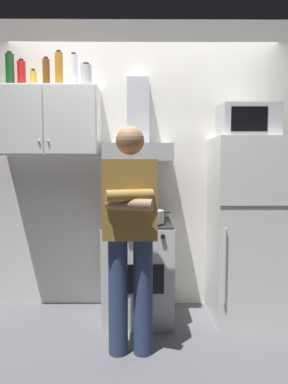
% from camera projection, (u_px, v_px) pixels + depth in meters
% --- Properties ---
extents(ground_plane, '(7.00, 7.00, 0.00)m').
position_uv_depth(ground_plane, '(144.00, 330.00, 2.93)').
color(ground_plane, '#4C4C51').
extents(back_wall_tiled, '(4.80, 0.10, 2.70)m').
position_uv_depth(back_wall_tiled, '(144.00, 166.00, 3.41)').
color(back_wall_tiled, silver).
rests_on(back_wall_tiled, ground_plane).
extents(upper_cabinet, '(0.90, 0.37, 0.60)m').
position_uv_depth(upper_cabinet, '(48.00, 122.00, 3.14)').
color(upper_cabinet, white).
extents(stove_oven, '(0.60, 0.62, 0.87)m').
position_uv_depth(stove_oven, '(138.00, 270.00, 3.14)').
color(stove_oven, silver).
rests_on(stove_oven, ground_plane).
extents(range_hood, '(0.60, 0.44, 0.75)m').
position_uv_depth(range_hood, '(138.00, 139.00, 3.16)').
color(range_hood, '#B7BABF').
extents(refrigerator, '(0.60, 0.62, 1.60)m').
position_uv_depth(refrigerator, '(245.00, 229.00, 3.11)').
color(refrigerator, white).
rests_on(refrigerator, ground_plane).
extents(microwave, '(0.48, 0.37, 0.28)m').
position_uv_depth(microwave, '(247.00, 121.00, 3.05)').
color(microwave, '#B7BABF').
rests_on(microwave, refrigerator).
extents(person_standing, '(0.38, 0.33, 1.64)m').
position_uv_depth(person_standing, '(130.00, 231.00, 2.49)').
color(person_standing, navy).
rests_on(person_standing, ground_plane).
extents(cooking_pot, '(0.28, 0.18, 0.11)m').
position_uv_depth(cooking_pot, '(153.00, 217.00, 2.98)').
color(cooking_pot, '#B7BABF').
rests_on(cooking_pot, stove_oven).
extents(bottle_spice_jar, '(0.05, 0.05, 0.16)m').
position_uv_depth(bottle_spice_jar, '(33.00, 79.00, 3.10)').
color(bottle_spice_jar, gold).
rests_on(bottle_spice_jar, upper_cabinet).
extents(bottle_vodka_clear, '(0.07, 0.07, 0.31)m').
position_uv_depth(bottle_vodka_clear, '(74.00, 71.00, 3.14)').
color(bottle_vodka_clear, silver).
rests_on(bottle_vodka_clear, upper_cabinet).
extents(bottle_wine_green, '(0.07, 0.07, 0.31)m').
position_uv_depth(bottle_wine_green, '(10.00, 70.00, 3.10)').
color(bottle_wine_green, '#19471E').
rests_on(bottle_wine_green, upper_cabinet).
extents(bottle_beer_brown, '(0.06, 0.06, 0.27)m').
position_uv_depth(bottle_beer_brown, '(46.00, 73.00, 3.13)').
color(bottle_beer_brown, brown).
rests_on(bottle_beer_brown, upper_cabinet).
extents(bottle_soda_red, '(0.07, 0.07, 0.25)m').
position_uv_depth(bottle_soda_red, '(22.00, 74.00, 3.12)').
color(bottle_soda_red, red).
rests_on(bottle_soda_red, upper_cabinet).
extents(bottle_canister_steel, '(0.10, 0.10, 0.20)m').
position_uv_depth(bottle_canister_steel, '(86.00, 76.00, 3.09)').
color(bottle_canister_steel, '#B2B5BA').
rests_on(bottle_canister_steel, upper_cabinet).
extents(bottle_liquor_amber, '(0.07, 0.07, 0.31)m').
position_uv_depth(bottle_liquor_amber, '(59.00, 70.00, 3.08)').
color(bottle_liquor_amber, '#B7721E').
rests_on(bottle_liquor_amber, upper_cabinet).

